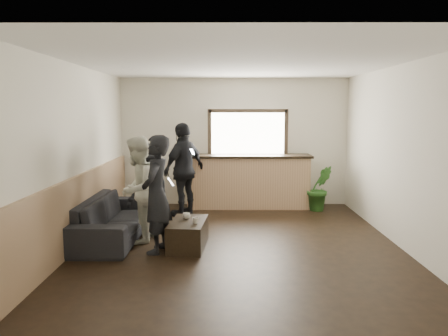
{
  "coord_description": "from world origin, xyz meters",
  "views": [
    {
      "loc": [
        -0.19,
        -6.67,
        2.08
      ],
      "look_at": [
        -0.21,
        0.4,
        1.16
      ],
      "focal_mm": 35.0,
      "sensor_mm": 36.0,
      "label": 1
    }
  ],
  "objects_px": {
    "bar_counter": "(248,178)",
    "person_d": "(184,170)",
    "cup_b": "(196,220)",
    "person_a": "(156,194)",
    "person_b": "(138,190)",
    "person_c": "(148,187)",
    "sofa": "(113,218)",
    "coffee_table": "(188,234)",
    "cup_a": "(186,216)",
    "potted_plant": "(320,188)"
  },
  "relations": [
    {
      "from": "cup_a",
      "to": "cup_b",
      "type": "relative_size",
      "value": 1.2
    },
    {
      "from": "person_d",
      "to": "cup_b",
      "type": "bearing_deg",
      "value": 45.72
    },
    {
      "from": "cup_b",
      "to": "person_c",
      "type": "height_order",
      "value": "person_c"
    },
    {
      "from": "bar_counter",
      "to": "person_d",
      "type": "height_order",
      "value": "bar_counter"
    },
    {
      "from": "cup_a",
      "to": "person_a",
      "type": "height_order",
      "value": "person_a"
    },
    {
      "from": "bar_counter",
      "to": "cup_b",
      "type": "relative_size",
      "value": 28.27
    },
    {
      "from": "sofa",
      "to": "cup_a",
      "type": "relative_size",
      "value": 20.11
    },
    {
      "from": "coffee_table",
      "to": "person_b",
      "type": "distance_m",
      "value": 1.08
    },
    {
      "from": "person_b",
      "to": "person_c",
      "type": "height_order",
      "value": "person_b"
    },
    {
      "from": "sofa",
      "to": "person_d",
      "type": "height_order",
      "value": "person_d"
    },
    {
      "from": "person_a",
      "to": "person_b",
      "type": "xyz_separation_m",
      "value": [
        -0.38,
        0.51,
        -0.03
      ]
    },
    {
      "from": "coffee_table",
      "to": "person_a",
      "type": "distance_m",
      "value": 0.82
    },
    {
      "from": "potted_plant",
      "to": "sofa",
      "type": "bearing_deg",
      "value": -152.11
    },
    {
      "from": "sofa",
      "to": "coffee_table",
      "type": "height_order",
      "value": "sofa"
    },
    {
      "from": "potted_plant",
      "to": "person_a",
      "type": "bearing_deg",
      "value": -137.64
    },
    {
      "from": "cup_b",
      "to": "bar_counter",
      "type": "bearing_deg",
      "value": 72.62
    },
    {
      "from": "person_b",
      "to": "potted_plant",
      "type": "bearing_deg",
      "value": 134.71
    },
    {
      "from": "person_a",
      "to": "person_b",
      "type": "bearing_deg",
      "value": -135.69
    },
    {
      "from": "coffee_table",
      "to": "person_c",
      "type": "relative_size",
      "value": 0.61
    },
    {
      "from": "sofa",
      "to": "cup_b",
      "type": "distance_m",
      "value": 1.54
    },
    {
      "from": "cup_b",
      "to": "person_c",
      "type": "bearing_deg",
      "value": 128.29
    },
    {
      "from": "person_d",
      "to": "sofa",
      "type": "bearing_deg",
      "value": 3.39
    },
    {
      "from": "bar_counter",
      "to": "cup_b",
      "type": "xyz_separation_m",
      "value": [
        -0.94,
        -3.0,
        -0.18
      ]
    },
    {
      "from": "person_b",
      "to": "person_c",
      "type": "relative_size",
      "value": 1.11
    },
    {
      "from": "cup_a",
      "to": "person_d",
      "type": "height_order",
      "value": "person_d"
    },
    {
      "from": "sofa",
      "to": "cup_a",
      "type": "height_order",
      "value": "sofa"
    },
    {
      "from": "potted_plant",
      "to": "person_b",
      "type": "bearing_deg",
      "value": -146.66
    },
    {
      "from": "potted_plant",
      "to": "person_a",
      "type": "height_order",
      "value": "person_a"
    },
    {
      "from": "cup_a",
      "to": "cup_b",
      "type": "bearing_deg",
      "value": -60.49
    },
    {
      "from": "potted_plant",
      "to": "person_d",
      "type": "height_order",
      "value": "person_d"
    },
    {
      "from": "coffee_table",
      "to": "cup_b",
      "type": "xyz_separation_m",
      "value": [
        0.13,
        -0.13,
        0.25
      ]
    },
    {
      "from": "coffee_table",
      "to": "person_a",
      "type": "relative_size",
      "value": 0.54
    },
    {
      "from": "potted_plant",
      "to": "person_d",
      "type": "bearing_deg",
      "value": -171.23
    },
    {
      "from": "bar_counter",
      "to": "person_d",
      "type": "xyz_separation_m",
      "value": [
        -1.31,
        -0.78,
        0.29
      ]
    },
    {
      "from": "bar_counter",
      "to": "potted_plant",
      "type": "distance_m",
      "value": 1.53
    },
    {
      "from": "sofa",
      "to": "cup_b",
      "type": "relative_size",
      "value": 24.18
    },
    {
      "from": "person_b",
      "to": "person_d",
      "type": "xyz_separation_m",
      "value": [
        0.57,
        1.79,
        0.08
      ]
    },
    {
      "from": "person_a",
      "to": "cup_b",
      "type": "bearing_deg",
      "value": 105.36
    },
    {
      "from": "person_c",
      "to": "person_d",
      "type": "xyz_separation_m",
      "value": [
        0.53,
        1.07,
        0.17
      ]
    },
    {
      "from": "person_b",
      "to": "person_d",
      "type": "height_order",
      "value": "person_d"
    },
    {
      "from": "bar_counter",
      "to": "person_a",
      "type": "relative_size",
      "value": 1.55
    },
    {
      "from": "bar_counter",
      "to": "person_b",
      "type": "distance_m",
      "value": 3.19
    },
    {
      "from": "bar_counter",
      "to": "sofa",
      "type": "distance_m",
      "value": 3.34
    },
    {
      "from": "sofa",
      "to": "potted_plant",
      "type": "bearing_deg",
      "value": -61.32
    },
    {
      "from": "coffee_table",
      "to": "cup_b",
      "type": "distance_m",
      "value": 0.31
    },
    {
      "from": "cup_b",
      "to": "person_d",
      "type": "relative_size",
      "value": 0.05
    },
    {
      "from": "coffee_table",
      "to": "person_c",
      "type": "xyz_separation_m",
      "value": [
        -0.78,
        1.02,
        0.56
      ]
    },
    {
      "from": "bar_counter",
      "to": "sofa",
      "type": "bearing_deg",
      "value": -134.62
    },
    {
      "from": "coffee_table",
      "to": "person_b",
      "type": "relative_size",
      "value": 0.55
    },
    {
      "from": "cup_a",
      "to": "person_b",
      "type": "xyz_separation_m",
      "value": [
        -0.78,
        0.14,
        0.39
      ]
    }
  ]
}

